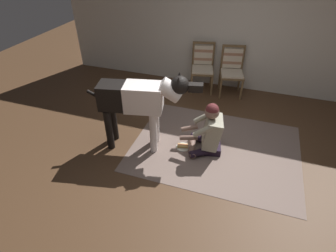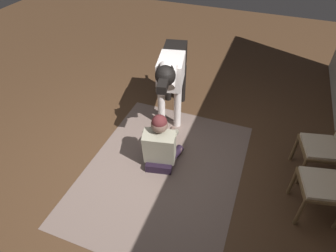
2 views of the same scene
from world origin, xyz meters
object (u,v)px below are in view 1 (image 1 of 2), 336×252
at_px(dining_chair_left_of_pair, 203,65).
at_px(hot_dog_on_plate, 183,146).
at_px(dining_chair_right_of_pair, 232,68).
at_px(large_dog, 140,100).
at_px(person_sitting_on_floor, 208,132).

bearing_deg(dining_chair_left_of_pair, hot_dog_on_plate, -84.97).
bearing_deg(dining_chair_right_of_pair, large_dog, -115.49).
relative_size(dining_chair_right_of_pair, person_sitting_on_floor, 1.18).
xyz_separation_m(dining_chair_right_of_pair, large_dog, (-1.05, -2.20, 0.29)).
xyz_separation_m(dining_chair_right_of_pair, hot_dog_on_plate, (-0.42, -2.07, -0.52)).
xyz_separation_m(dining_chair_left_of_pair, large_dog, (-0.45, -2.20, 0.29)).
relative_size(dining_chair_right_of_pair, large_dog, 0.60).
height_order(large_dog, hot_dog_on_plate, large_dog).
bearing_deg(dining_chair_left_of_pair, large_dog, -101.49).
xyz_separation_m(large_dog, hot_dog_on_plate, (0.63, 0.14, -0.80)).
bearing_deg(dining_chair_left_of_pair, dining_chair_right_of_pair, 0.00).
relative_size(dining_chair_left_of_pair, person_sitting_on_floor, 1.18).
xyz_separation_m(person_sitting_on_floor, large_dog, (-1.00, -0.21, 0.49)).
distance_m(dining_chair_left_of_pair, large_dog, 2.27).
distance_m(dining_chair_left_of_pair, hot_dog_on_plate, 2.14).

